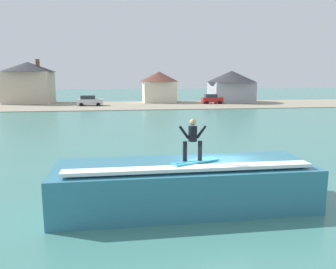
% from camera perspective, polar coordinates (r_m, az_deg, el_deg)
% --- Properties ---
extents(ground_plane, '(260.00, 260.00, 0.00)m').
position_cam_1_polar(ground_plane, '(13.87, 8.16, -11.50)').
color(ground_plane, '#417D74').
extents(wave_crest, '(9.91, 3.29, 1.89)m').
position_cam_1_polar(wave_crest, '(13.13, 2.85, -8.52)').
color(wave_crest, teal).
rests_on(wave_crest, ground_plane).
extents(surfboard, '(1.90, 1.12, 0.06)m').
position_cam_1_polar(surfboard, '(12.45, 4.69, -4.63)').
color(surfboard, '#33A5CC').
rests_on(surfboard, wave_crest).
extents(surfer, '(1.04, 0.32, 1.57)m').
position_cam_1_polar(surfer, '(12.25, 4.23, -0.56)').
color(surfer, black).
rests_on(surfer, surfboard).
extents(shoreline_bank, '(120.00, 17.80, 0.09)m').
position_cam_1_polar(shoreline_bank, '(59.84, -4.68, 5.03)').
color(shoreline_bank, gray).
rests_on(shoreline_bank, ground_plane).
extents(car_near_shore, '(4.38, 2.30, 1.86)m').
position_cam_1_polar(car_near_shore, '(59.67, -13.24, 5.66)').
color(car_near_shore, silver).
rests_on(car_near_shore, ground_plane).
extents(car_far_shore, '(3.83, 2.02, 1.86)m').
position_cam_1_polar(car_far_shore, '(62.95, 7.49, 6.04)').
color(car_far_shore, red).
rests_on(car_far_shore, ground_plane).
extents(house_with_chimney, '(10.28, 10.28, 8.26)m').
position_cam_1_polar(house_with_chimney, '(69.11, -22.70, 8.49)').
color(house_with_chimney, beige).
rests_on(house_with_chimney, ground_plane).
extents(house_gabled_white, '(9.74, 9.74, 6.18)m').
position_cam_1_polar(house_gabled_white, '(66.79, 10.75, 8.40)').
color(house_gabled_white, '#9EA3AD').
rests_on(house_gabled_white, ground_plane).
extents(house_small_cottage, '(7.65, 7.65, 6.05)m').
position_cam_1_polar(house_small_cottage, '(65.92, -1.54, 8.38)').
color(house_small_cottage, beige).
rests_on(house_small_cottage, ground_plane).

